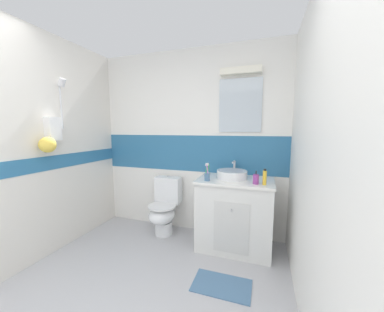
{
  "coord_description": "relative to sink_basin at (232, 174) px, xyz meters",
  "views": [
    {
      "loc": [
        0.99,
        -0.4,
        1.44
      ],
      "look_at": [
        0.26,
        1.77,
        1.15
      ],
      "focal_mm": 20.01,
      "sensor_mm": 36.0,
      "label": 1
    }
  ],
  "objects": [
    {
      "name": "wall_right_plain",
      "position": [
        0.71,
        -0.94,
        0.35
      ],
      "size": [
        0.1,
        3.48,
        2.5
      ],
      "primitive_type": "cube",
      "color": "white",
      "rests_on": "ground_plane"
    },
    {
      "name": "soap_dispenser",
      "position": [
        0.28,
        -0.19,
        0.0
      ],
      "size": [
        0.06,
        0.06,
        0.15
      ],
      "color": "#993F99",
      "rests_on": "vanity_cabinet"
    },
    {
      "name": "toilet",
      "position": [
        -0.91,
        0.02,
        -0.54
      ],
      "size": [
        0.37,
        0.5,
        0.78
      ],
      "color": "white",
      "rests_on": "ground_plane"
    },
    {
      "name": "sink_basin",
      "position": [
        0.0,
        0.0,
        0.0
      ],
      "size": [
        0.36,
        0.4,
        0.19
      ],
      "color": "white",
      "rests_on": "vanity_cabinet"
    },
    {
      "name": "vanity_cabinet",
      "position": [
        0.05,
        -0.02,
        -0.48
      ],
      "size": [
        0.87,
        0.6,
        0.85
      ],
      "color": "silver",
      "rests_on": "ground_plane"
    },
    {
      "name": "deodorant_spray_can",
      "position": [
        0.37,
        -0.2,
        0.03
      ],
      "size": [
        0.04,
        0.04,
        0.17
      ],
      "color": "yellow",
      "rests_on": "vanity_cabinet"
    },
    {
      "name": "wall_left_shower_alcove",
      "position": [
        -1.99,
        -0.94,
        0.35
      ],
      "size": [
        0.29,
        3.48,
        2.5
      ],
      "color": "silver",
      "rests_on": "ground_plane"
    },
    {
      "name": "ground_plane",
      "position": [
        -0.64,
        -0.94,
        -0.92
      ],
      "size": [
        3.2,
        3.48,
        0.04
      ],
      "primitive_type": "cube",
      "color": "#B2B2B7"
    },
    {
      "name": "wall_back_tiled",
      "position": [
        -0.63,
        0.31,
        0.36
      ],
      "size": [
        3.2,
        0.2,
        2.5
      ],
      "color": "white",
      "rests_on": "ground_plane"
    },
    {
      "name": "toothbrush_cup",
      "position": [
        -0.25,
        -0.22,
        0.01
      ],
      "size": [
        0.06,
        0.06,
        0.21
      ],
      "color": "#4C7299",
      "rests_on": "vanity_cabinet"
    },
    {
      "name": "bath_mat",
      "position": [
        0.03,
        -0.74,
        -0.9
      ],
      "size": [
        0.53,
        0.32,
        0.01
      ],
      "primitive_type": "cube",
      "color": "#4C7299",
      "rests_on": "ground_plane"
    }
  ]
}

